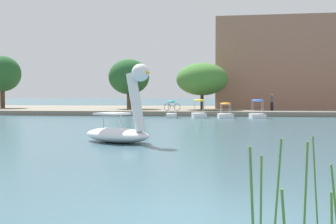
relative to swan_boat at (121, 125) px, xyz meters
name	(u,v)px	position (x,y,z in m)	size (l,w,h in m)	color
ground_plane	(194,221)	(3.52, -10.37, -0.74)	(457.55, 457.55, 0.00)	#385966
shore_bank_far	(211,110)	(3.52, 31.48, -0.52)	(120.40, 20.31, 0.45)	slate
swan_boat	(121,125)	(0.00, 0.00, 0.00)	(3.54, 2.88, 3.23)	white
pedal_boat_blue	(257,113)	(7.54, 19.28, -0.31)	(1.31, 2.03, 1.61)	white
pedal_boat_orange	(225,113)	(4.81, 19.18, -0.34)	(1.39, 2.11, 1.34)	white
pedal_boat_yellow	(199,113)	(2.53, 19.41, -0.31)	(1.43, 2.21, 1.61)	white
pedal_boat_teal	(171,113)	(0.15, 19.08, -0.31)	(1.00, 1.78, 1.49)	white
tree_broadleaf_left	(2,74)	(-20.74, 29.21, 3.69)	(6.15, 6.14, 6.08)	#4C3823
tree_broadleaf_behind_dock	(129,77)	(-5.43, 27.88, 3.20)	(6.12, 6.17, 5.42)	brown
tree_sapling_by_fence	(202,79)	(2.59, 26.38, 2.86)	(6.42, 6.54, 4.84)	#423323
person_on_path	(272,102)	(9.46, 24.54, 0.58)	(0.28, 0.29, 1.65)	black
bicycle_parked	(172,107)	(-0.20, 23.18, 0.06)	(1.64, 0.39, 0.69)	black
apartment_block	(294,65)	(13.32, 34.20, 4.78)	(18.25, 11.10, 10.13)	#996B56
reed_clump_foreground	(323,203)	(5.21, -11.48, -0.12)	(2.31, 1.25, 1.53)	#4C7F33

